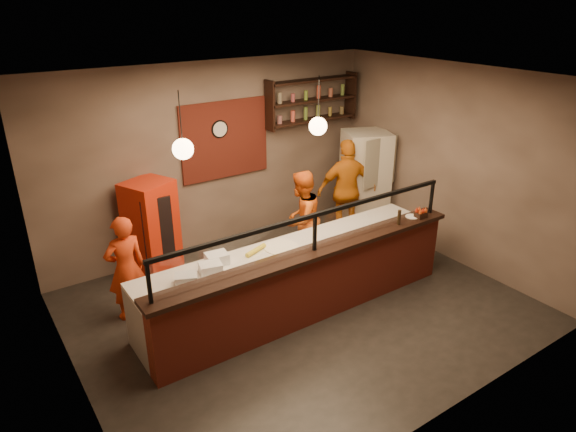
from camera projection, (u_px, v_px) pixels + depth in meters
floor at (300, 308)px, 7.36m from camera, size 6.00×6.00×0.00m
ceiling at (303, 80)px, 6.09m from camera, size 6.00×6.00×0.00m
wall_back at (215, 159)px, 8.62m from camera, size 6.00×0.00×6.00m
wall_left at (60, 268)px, 5.17m from camera, size 0.00×5.00×5.00m
wall_right at (452, 165)px, 8.28m from camera, size 0.00×5.00×5.00m
wall_front at (456, 287)px, 4.84m from camera, size 6.00×0.00×6.00m
brick_patch at (225, 140)px, 8.58m from camera, size 1.60×0.04×1.30m
service_counter at (314, 287)px, 6.94m from camera, size 4.60×0.25×1.00m
counter_ledge at (314, 252)px, 6.73m from camera, size 4.70×0.37×0.06m
worktop_cabinet at (292, 276)px, 7.35m from camera, size 4.60×0.75×0.85m
worktop at (292, 248)px, 7.17m from camera, size 4.60×0.75×0.05m
sneeze_guard at (315, 229)px, 6.59m from camera, size 4.50×0.05×0.52m
wall_shelving at (312, 100)px, 9.15m from camera, size 1.84×0.28×0.85m
wall_clock at (219, 129)px, 8.44m from camera, size 0.30×0.04×0.30m
pendant_left at (183, 149)px, 5.72m from camera, size 0.24×0.24×0.77m
pendant_right at (318, 126)px, 6.71m from camera, size 0.24×0.24×0.77m
cook_left at (126, 268)px, 6.90m from camera, size 0.56×0.39×1.50m
cook_mid at (301, 219)px, 8.25m from camera, size 0.96×0.86×1.62m
cook_right at (347, 190)px, 9.15m from camera, size 1.17×0.82×1.85m
fridge at (365, 181)px, 9.54m from camera, size 1.00×0.98×1.88m
red_cooler at (152, 229)px, 8.00m from camera, size 0.85×0.83×1.55m
pizza_dough at (281, 247)px, 7.14m from camera, size 0.51×0.51×0.01m
prep_tub_a at (186, 279)px, 6.21m from camera, size 0.33×0.30×0.13m
prep_tub_b at (217, 258)px, 6.69m from camera, size 0.31×0.26×0.14m
prep_tub_c at (211, 268)px, 6.45m from camera, size 0.32×0.28×0.14m
rolling_pin at (256, 250)px, 6.99m from camera, size 0.38×0.19×0.07m
condiment_caddy at (421, 215)px, 7.67m from camera, size 0.17×0.13×0.09m
pepper_mill at (399, 217)px, 7.42m from camera, size 0.06×0.06×0.22m
small_plate at (412, 217)px, 7.71m from camera, size 0.26×0.26×0.01m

